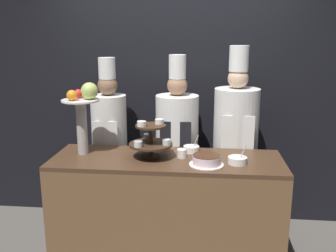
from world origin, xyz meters
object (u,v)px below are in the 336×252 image
Objects in this scene: chef_center_right at (235,137)px; cup_white at (182,153)px; tiered_stand at (151,139)px; serving_bowl_far at (191,149)px; fruit_pedestal at (83,108)px; chef_left at (110,138)px; cake_round at (206,160)px; chef_center_left at (177,141)px; serving_bowl_near at (237,160)px.

cup_white is at bearing -133.23° from chef_center_right.
tiered_stand is 0.40m from serving_bowl_far.
fruit_pedestal is (-0.58, 0.05, 0.24)m from tiered_stand.
chef_center_right reaches higher than fruit_pedestal.
chef_left is at bearing 132.48° from tiered_stand.
cake_round is at bearing -35.34° from chef_left.
serving_bowl_far is at bearing 65.88° from cup_white.
cup_white is at bearing -81.19° from chef_center_left.
chef_left is 0.94× the size of chef_center_right.
chef_center_left reaches higher than serving_bowl_near.
serving_bowl_far is at bearing 29.89° from tiered_stand.
chef_left is (-0.82, 0.35, -0.02)m from serving_bowl_far.
chef_center_left is 0.56m from chef_center_right.
cake_round is at bearing -67.19° from chef_center_left.
serving_bowl_near reaches higher than cake_round.
serving_bowl_near is at bearing -6.75° from tiered_stand.
chef_center_left reaches higher than tiered_stand.
serving_bowl_far is at bearing 111.77° from cake_round.
chef_left is (-0.74, 0.51, -0.03)m from cup_white.
cup_white is 0.52× the size of serving_bowl_far.
cup_white is at bearing 5.58° from tiered_stand.
chef_center_left is at bearing 130.54° from serving_bowl_near.
cake_round is at bearing -16.71° from tiered_stand.
tiered_stand is 0.91m from chef_center_right.
cup_white is 0.90m from chef_left.
cake_round is 0.35m from serving_bowl_far.
serving_bowl_far is at bearing 144.11° from serving_bowl_near.
cup_white is 0.05× the size of chef_center_left.
serving_bowl_near is 0.62m from chef_center_right.
serving_bowl_near is at bearing -35.89° from serving_bowl_far.
chef_left reaches higher than serving_bowl_near.
cake_round is 3.40× the size of cup_white.
cake_round is (0.46, -0.14, -0.12)m from tiered_stand.
serving_bowl_far is (0.91, 0.13, -0.37)m from fruit_pedestal.
tiered_stand reaches higher than cake_round.
serving_bowl_near is (0.70, -0.08, -0.13)m from tiered_stand.
serving_bowl_near is 0.46m from serving_bowl_far.
fruit_pedestal is at bearing -159.89° from chef_center_right.
fruit_pedestal is 1.11m from cake_round.
chef_center_right is at bearing 67.74° from cake_round.
chef_center_right reaches higher than cup_white.
chef_center_right is at bearing 46.77° from cup_white.
fruit_pedestal is at bearing -171.55° from serving_bowl_far.
chef_left is at bearing 145.61° from cup_white.
chef_center_left is at bearing 71.76° from tiered_stand.
serving_bowl_far is 0.09× the size of chef_center_left.
chef_left is 1.22m from chef_center_right.
chef_center_right is (0.03, 0.62, 0.02)m from serving_bowl_near.
chef_left reaches higher than tiered_stand.
chef_left is (-0.49, 0.53, -0.15)m from tiered_stand.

